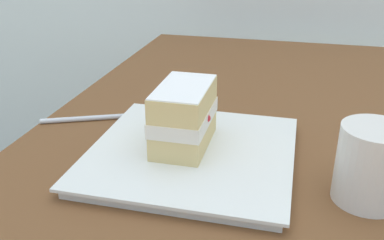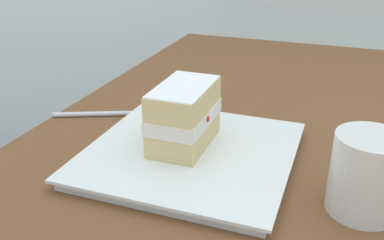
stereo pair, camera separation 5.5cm
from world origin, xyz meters
name	(u,v)px [view 1 (the left image)]	position (x,y,z in m)	size (l,w,h in m)	color
dessert_plate	(192,154)	(-0.06, -0.17, 0.69)	(0.26, 0.26, 0.02)	white
cake_slice	(184,116)	(-0.07, -0.19, 0.74)	(0.11, 0.08, 0.08)	#E0C17A
dessert_fork	(104,117)	(-0.15, -0.34, 0.69)	(0.08, 0.16, 0.01)	silver
coffee_cup	(372,164)	(-0.02, 0.04, 0.73)	(0.08, 0.08, 0.09)	silver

